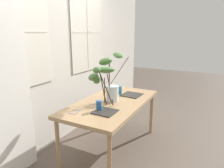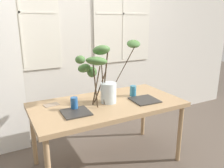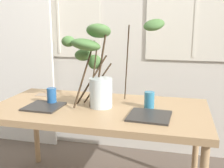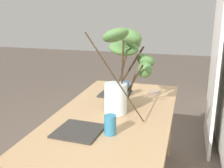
% 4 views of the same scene
% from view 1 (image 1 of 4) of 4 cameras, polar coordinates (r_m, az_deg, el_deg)
% --- Properties ---
extents(ground, '(14.00, 14.00, 0.00)m').
position_cam_1_polar(ground, '(3.12, 0.08, -17.66)').
color(ground, brown).
extents(back_wall_with_windows, '(5.96, 0.14, 2.99)m').
position_cam_1_polar(back_wall_with_windows, '(3.19, -15.13, 11.03)').
color(back_wall_with_windows, beige).
rests_on(back_wall_with_windows, ground).
extents(dining_table, '(1.59, 0.82, 0.73)m').
position_cam_1_polar(dining_table, '(2.82, 0.08, -6.09)').
color(dining_table, tan).
rests_on(dining_table, ground).
extents(vase_with_branches, '(0.80, 0.42, 0.67)m').
position_cam_1_polar(vase_with_branches, '(2.72, -1.29, 1.64)').
color(vase_with_branches, silver).
rests_on(vase_with_branches, dining_table).
extents(drinking_glass_blue_left, '(0.07, 0.07, 0.12)m').
position_cam_1_polar(drinking_glass_blue_left, '(2.47, -3.72, -6.10)').
color(drinking_glass_blue_left, '#235693').
rests_on(drinking_glass_blue_left, dining_table).
extents(drinking_glass_blue_right, '(0.07, 0.07, 0.12)m').
position_cam_1_polar(drinking_glass_blue_right, '(3.13, 2.12, -1.74)').
color(drinking_glass_blue_right, teal).
rests_on(drinking_glass_blue_right, dining_table).
extents(plate_square_left, '(0.26, 0.26, 0.01)m').
position_cam_1_polar(plate_square_left, '(2.43, -1.97, -7.84)').
color(plate_square_left, '#2D2B28').
rests_on(plate_square_left, dining_table).
extents(plate_square_right, '(0.29, 0.29, 0.01)m').
position_cam_1_polar(plate_square_right, '(3.09, 5.60, -3.05)').
color(plate_square_right, '#2D2B28').
rests_on(plate_square_right, dining_table).
extents(napkin_folded, '(0.17, 0.12, 0.00)m').
position_cam_1_polar(napkin_folded, '(2.48, -10.33, -7.70)').
color(napkin_folded, gray).
rests_on(napkin_folded, dining_table).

